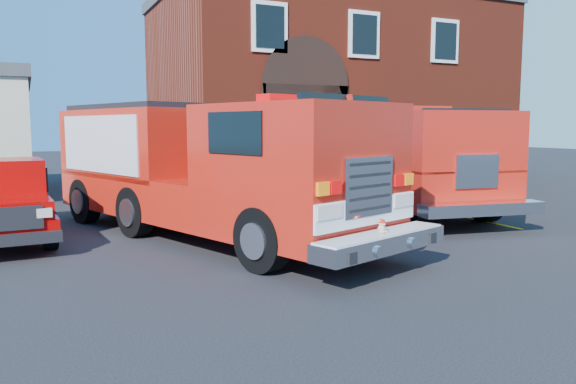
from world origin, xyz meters
name	(u,v)px	position (x,y,z in m)	size (l,w,h in m)	color
ground	(262,251)	(0.00, 0.00, 0.00)	(100.00, 100.00, 0.00)	black
parking_stripe_near	(477,220)	(6.50, 1.00, 0.00)	(0.12, 3.00, 0.01)	yellow
parking_stripe_mid	(407,205)	(6.50, 4.00, 0.00)	(0.12, 3.00, 0.01)	yellow
parking_stripe_far	(356,195)	(6.50, 7.00, 0.00)	(0.12, 3.00, 0.01)	yellow
fire_station	(324,89)	(8.99, 13.98, 4.25)	(15.20, 10.20, 8.45)	maroon
fire_engine	(202,167)	(-0.64, 1.92, 1.56)	(5.73, 10.10, 3.00)	black
secondary_truck	(389,153)	(5.85, 4.07, 1.65)	(4.34, 9.68, 3.03)	black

